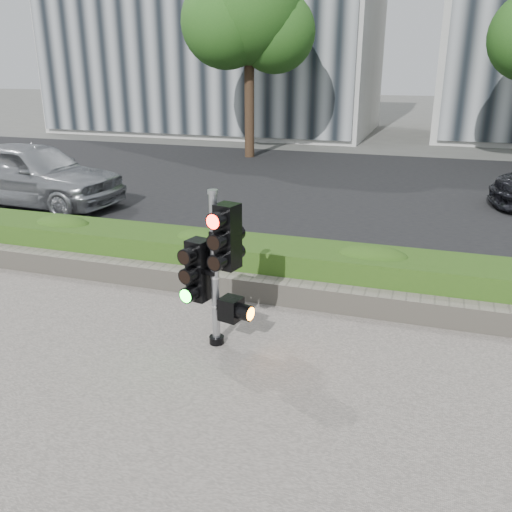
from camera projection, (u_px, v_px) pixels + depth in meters
name	position (u px, v px, depth m)	size (l,w,h in m)	color
ground	(217.00, 364.00, 6.51)	(120.00, 120.00, 0.00)	#51514C
road	(348.00, 189.00, 15.46)	(60.00, 13.00, 0.02)	black
curb	(286.00, 270.00, 9.31)	(60.00, 0.25, 0.12)	gray
stone_wall	(264.00, 289.00, 8.14)	(12.00, 0.32, 0.34)	gray
hedge	(276.00, 264.00, 8.67)	(12.00, 1.00, 0.68)	#5A8629
tree_left	(249.00, 14.00, 19.17)	(4.61, 4.03, 7.34)	black
traffic_signal	(218.00, 262.00, 6.57)	(0.73, 0.58, 2.00)	black
car_silver	(32.00, 174.00, 13.47)	(1.89, 4.69, 1.60)	#A0A2A6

